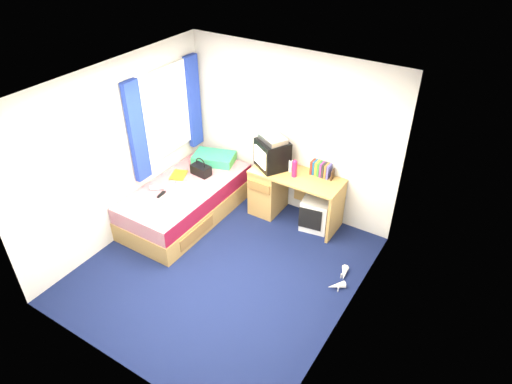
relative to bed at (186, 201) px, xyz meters
The scene contains 20 objects.
ground 1.30m from the bed, 30.47° to the right, with size 3.40×3.40×0.00m, color #0C1438.
room_shell 1.74m from the bed, 30.47° to the right, with size 3.40×3.40×3.40m.
bed is the anchor object (origin of this frame).
pillow 0.82m from the bed, 92.35° to the left, with size 0.61×0.39×0.13m, color teal.
desk 1.36m from the bed, 35.61° to the left, with size 1.30×0.55×0.75m.
storage_cube 1.88m from the bed, 24.22° to the left, with size 0.38×0.38×0.48m, color silver.
crt_tv 1.43m from the bed, 39.10° to the left, with size 0.55×0.54×0.41m.
vcr 1.56m from the bed, 39.16° to the left, with size 0.37×0.27×0.07m, color #ADADB0.
book_row 1.99m from the bed, 30.02° to the left, with size 0.27×0.13×0.20m.
picture_frame 2.14m from the bed, 27.50° to the left, with size 0.02×0.12×0.14m, color #321F10.
pink_water_bottle 1.65m from the bed, 28.40° to the left, with size 0.07×0.07×0.23m, color #C71C4F.
aerosol_can 1.60m from the bed, 33.16° to the left, with size 0.05×0.05×0.18m, color silver.
handbag 0.50m from the bed, 86.21° to the left, with size 0.31×0.19×0.28m.
towel 0.38m from the bed, 45.00° to the right, with size 0.29×0.24×0.10m, color white.
magazine 0.40m from the bed, 147.47° to the left, with size 0.21×0.28×0.01m, color yellow.
water_bottle 0.49m from the bed, 130.35° to the right, with size 0.07×0.07×0.20m, color white.
colour_swatch_fan 0.52m from the bed, 93.57° to the right, with size 0.22×0.06×0.01m, color yellow.
remote_control 0.48m from the bed, 106.82° to the right, with size 0.05×0.16×0.02m, color black.
window_assembly 1.26m from the bed, 150.48° to the left, with size 0.11×1.42×1.40m.
white_heels 2.48m from the bed, ahead, with size 0.22×0.48×0.09m.
Camera 1 is at (2.64, -3.40, 4.09)m, focal length 32.00 mm.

